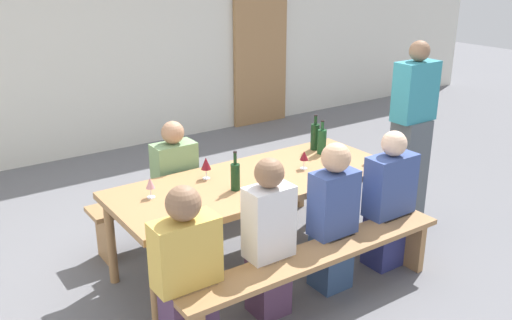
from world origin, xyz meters
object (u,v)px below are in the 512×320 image
at_px(wine_bottle_2, 322,141).
at_px(seated_guest_near_3, 389,204).
at_px(wine_glass_4, 336,164).
at_px(standing_host, 411,139).
at_px(seated_guest_near_0, 187,273).
at_px(wine_glass_1, 304,156).
at_px(wine_glass_2, 206,164).
at_px(wine_glass_3, 278,178).
at_px(wine_glass_0, 150,184).
at_px(tasting_table, 256,186).
at_px(seated_guest_far_0, 176,190).
at_px(seated_guest_near_2, 333,220).
at_px(wine_bottle_0, 315,136).
at_px(bench_far, 209,193).
at_px(wine_bottle_1, 235,176).
at_px(wooden_door, 260,53).
at_px(seated_guest_near_1, 269,241).

relative_size(wine_bottle_2, seated_guest_near_3, 0.27).
height_order(wine_glass_4, standing_host, standing_host).
bearing_deg(seated_guest_near_0, wine_glass_1, -68.26).
bearing_deg(wine_glass_2, wine_glass_3, -60.53).
distance_m(wine_glass_0, wine_glass_4, 1.44).
xyz_separation_m(tasting_table, seated_guest_far_0, (-0.40, 0.60, -0.14)).
xyz_separation_m(seated_guest_near_0, seated_guest_far_0, (0.53, 1.20, 0.01)).
relative_size(wine_glass_2, wine_glass_3, 1.10).
bearing_deg(standing_host, seated_guest_near_2, 18.51).
bearing_deg(seated_guest_near_2, wine_bottle_0, -32.48).
relative_size(wine_bottle_0, standing_host, 0.19).
distance_m(bench_far, wine_bottle_1, 1.02).
xyz_separation_m(tasting_table, wine_glass_2, (-0.32, 0.21, 0.19)).
distance_m(wine_glass_2, standing_host, 1.96).
distance_m(wine_bottle_0, wine_glass_3, 1.04).
distance_m(tasting_table, seated_guest_near_2, 0.67).
bearing_deg(standing_host, wooden_door, -102.95).
relative_size(tasting_table, wine_bottle_1, 7.57).
bearing_deg(seated_guest_near_3, tasting_table, 55.24).
xyz_separation_m(wine_bottle_1, wine_glass_3, (0.23, -0.22, 0.00)).
xyz_separation_m(bench_far, wine_glass_1, (0.44, -0.80, 0.50)).
bearing_deg(wine_glass_2, standing_host, -10.78).
bearing_deg(bench_far, wine_bottle_1, -106.69).
distance_m(wine_bottle_0, seated_guest_far_0, 1.31).
distance_m(wine_glass_3, standing_host, 1.63).
relative_size(wooden_door, seated_guest_near_1, 1.81).
distance_m(wine_bottle_0, seated_guest_near_1, 1.47).
relative_size(wine_glass_0, wine_glass_4, 1.04).
xyz_separation_m(wine_glass_1, seated_guest_near_1, (-0.75, -0.55, -0.30)).
xyz_separation_m(seated_guest_near_0, seated_guest_near_2, (1.21, 0.00, 0.03)).
bearing_deg(seated_guest_near_0, wine_glass_4, -79.39).
bearing_deg(tasting_table, wine_bottle_2, 10.75).
bearing_deg(seated_guest_far_0, seated_guest_near_1, 4.40).
bearing_deg(wine_glass_4, tasting_table, 148.96).
bearing_deg(wine_glass_4, wine_bottle_2, 60.98).
bearing_deg(wine_bottle_2, wine_glass_1, -150.80).
bearing_deg(wine_glass_3, seated_guest_near_3, -17.52).
relative_size(bench_far, wine_glass_0, 14.43).
relative_size(wine_glass_0, seated_guest_near_1, 0.13).
bearing_deg(wine_glass_4, wine_glass_0, 162.00).
relative_size(bench_far, wine_glass_2, 12.59).
distance_m(wooden_door, seated_guest_near_1, 4.84).
relative_size(tasting_table, seated_guest_near_3, 2.02).
bearing_deg(wine_glass_1, wine_glass_0, 172.22).
relative_size(seated_guest_near_2, seated_guest_near_3, 1.01).
relative_size(wine_glass_1, wine_glass_2, 0.87).
bearing_deg(tasting_table, wine_glass_4, -31.04).
height_order(wine_glass_0, seated_guest_near_3, seated_guest_near_3).
distance_m(wine_bottle_1, wine_glass_1, 0.69).
bearing_deg(standing_host, wine_bottle_0, -29.00).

